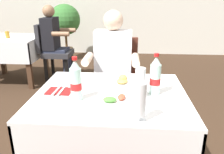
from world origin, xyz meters
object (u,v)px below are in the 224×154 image
Objects in this scene: seated_diner_far at (113,68)px; background_patron at (55,40)px; plate_near_camera at (115,100)px; main_dining_table at (111,116)px; cola_bottle_secondary at (155,77)px; cola_bottle_primary at (76,81)px; plate_far_diner at (121,82)px; background_chair_right at (52,50)px; background_dining_table at (12,48)px; background_table_tumbler at (7,35)px; beer_glass_left at (140,102)px; beer_glass_middle at (140,83)px; potted_plant_corner at (65,22)px; chair_far_diner_seat at (117,79)px; napkin_cutlery_set at (59,91)px.

seated_diner_far is 1.00× the size of background_patron.
plate_near_camera is at bearing -85.13° from seated_diner_far.
seated_diner_far is at bearing 93.13° from main_dining_table.
main_dining_table is 3.65× the size of cola_bottle_secondary.
cola_bottle_primary is at bearing -149.77° from main_dining_table.
plate_far_diner is at bearing -60.01° from background_patron.
cola_bottle_primary is (-0.17, -0.83, 0.17)m from seated_diner_far.
cola_bottle_primary is (-0.21, -0.12, 0.30)m from main_dining_table.
background_patron is at bearing 125.71° from seated_diner_far.
background_chair_right is (-1.20, 2.00, -0.22)m from plate_far_diner.
background_dining_table is 0.97× the size of background_chair_right.
plate_near_camera reaches higher than background_dining_table.
background_dining_table is at bearing 140.60° from seated_diner_far.
background_table_tumbler is at bearing 126.26° from cola_bottle_primary.
background_dining_table is at bearing 125.07° from cola_bottle_primary.
beer_glass_left reaches higher than beer_glass_middle.
potted_plant_corner reaches higher than main_dining_table.
chair_far_diner_seat is at bearing -64.87° from potted_plant_corner.
background_patron reaches higher than napkin_cutlery_set.
chair_far_diner_seat is at bearing 102.29° from beer_glass_middle.
background_dining_table is at bearing 96.91° from background_table_tumbler.
beer_glass_left is 3.24m from background_dining_table.
plate_near_camera is 0.18× the size of potted_plant_corner.
background_table_tumbler is at bearing 130.01° from plate_near_camera.
beer_glass_middle reaches higher than main_dining_table.
beer_glass_middle is 0.21× the size of background_dining_table.
seated_diner_far reaches higher than potted_plant_corner.
potted_plant_corner is (-1.48, 3.63, -0.01)m from beer_glass_middle.
background_chair_right reaches higher than napkin_cutlery_set.
plate_far_diner is 2.76m from background_dining_table.
plate_far_diner is 0.25× the size of background_chair_right.
background_chair_right reaches higher than background_dining_table.
main_dining_table is 0.39m from cola_bottle_primary.
background_chair_right is at bearing -83.83° from potted_plant_corner.
main_dining_table is at bearing 0.65° from napkin_cutlery_set.
plate_far_diner is at bearing 102.18° from beer_glass_left.
seated_diner_far reaches higher than napkin_cutlery_set.
napkin_cutlery_set is at bearing -71.37° from background_patron.
plate_near_camera is 2.60m from background_chair_right.
napkin_cutlery_set is at bearing 161.45° from plate_near_camera.
background_chair_right is (-1.17, 2.31, -0.21)m from plate_near_camera.
chair_far_diner_seat reaches higher than plate_near_camera.
beer_glass_middle is at bearing -73.35° from seated_diner_far.
plate_near_camera is at bearing -49.99° from background_table_tumbler.
background_table_tumbler is at bearing 125.13° from napkin_cutlery_set.
background_chair_right is at bearing 130.08° from chair_far_diner_seat.
chair_far_diner_seat is 0.78× the size of potted_plant_corner.
background_chair_right is 0.78× the size of potted_plant_corner.
plate_near_camera is 0.20m from beer_glass_middle.
chair_far_diner_seat is 0.77× the size of background_patron.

